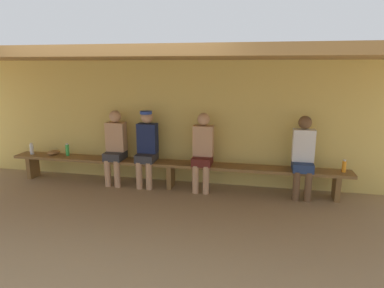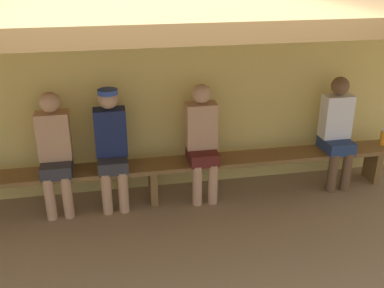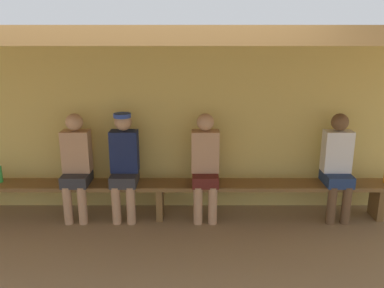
# 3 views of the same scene
# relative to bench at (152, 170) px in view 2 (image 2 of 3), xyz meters

# --- Properties ---
(back_wall) EXTENTS (8.00, 0.20, 2.20)m
(back_wall) POSITION_rel_bench_xyz_m (0.00, 0.45, 0.71)
(back_wall) COLOR #D8BC60
(back_wall) RESTS_ON ground
(dugout_roof) EXTENTS (8.00, 2.80, 0.12)m
(dugout_roof) POSITION_rel_bench_xyz_m (0.00, -0.85, 1.87)
(dugout_roof) COLOR olive
(dugout_roof) RESTS_ON back_wall
(bench) EXTENTS (6.00, 0.36, 0.46)m
(bench) POSITION_rel_bench_xyz_m (0.00, 0.00, 0.00)
(bench) COLOR brown
(bench) RESTS_ON ground
(player_in_blue) EXTENTS (0.34, 0.42, 1.34)m
(player_in_blue) POSITION_rel_bench_xyz_m (2.20, 0.00, 0.34)
(player_in_blue) COLOR navy
(player_in_blue) RESTS_ON ground
(player_shirtless_tan) EXTENTS (0.34, 0.42, 1.34)m
(player_shirtless_tan) POSITION_rel_bench_xyz_m (0.57, 0.00, 0.34)
(player_shirtless_tan) COLOR #591E19
(player_shirtless_tan) RESTS_ON ground
(player_with_sunglasses) EXTENTS (0.34, 0.42, 1.34)m
(player_with_sunglasses) POSITION_rel_bench_xyz_m (-1.02, 0.00, 0.34)
(player_with_sunglasses) COLOR #333338
(player_with_sunglasses) RESTS_ON ground
(player_near_post) EXTENTS (0.34, 0.42, 1.34)m
(player_near_post) POSITION_rel_bench_xyz_m (-0.43, 0.00, 0.36)
(player_near_post) COLOR #333338
(player_near_post) RESTS_ON ground
(water_bottle_green) EXTENTS (0.06, 0.06, 0.21)m
(water_bottle_green) POSITION_rel_bench_xyz_m (2.84, 0.02, 0.17)
(water_bottle_green) COLOR orange
(water_bottle_green) RESTS_ON bench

